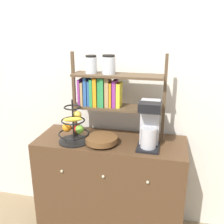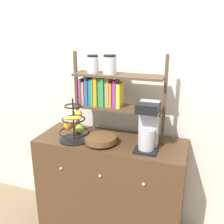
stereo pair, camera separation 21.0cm
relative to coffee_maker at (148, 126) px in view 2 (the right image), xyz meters
The scene contains 6 objects.
wall_back 0.52m from the coffee_maker, 133.17° to the left, with size 7.00×0.05×2.60m, color silver.
sideboard 0.72m from the coffee_maker, 169.82° to the left, with size 1.25×0.50×0.90m.
coffee_maker is the anchor object (origin of this frame).
fruit_stand 0.61m from the coffee_maker, behind, with size 0.25×0.25×0.36m.
wooden_bowl 0.40m from the coffee_maker, behind, with size 0.26×0.26×0.06m.
shelf_hutch 0.46m from the coffee_maker, 161.48° to the left, with size 0.77×0.20×0.71m.
Camera 2 is at (0.67, -1.65, 1.81)m, focal length 42.00 mm.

